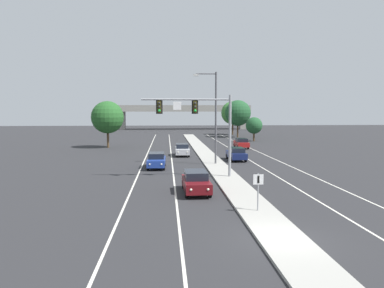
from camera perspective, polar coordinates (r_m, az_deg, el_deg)
The scene contains 19 objects.
ground_plane at distance 17.96m, azimuth 13.91°, elevation -14.37°, with size 260.00×260.00×0.00m, color #28282B.
median_island at distance 34.99m, azimuth 4.80°, elevation -4.49°, with size 2.40×110.00×0.15m, color #9E9B93.
lane_stripe_oncoming_center at distance 41.51m, azimuth -3.12°, elevation -3.03°, with size 0.14×100.00×0.01m, color silver.
lane_stripe_receding_center at distance 42.70m, azimuth 9.61°, elevation -2.87°, with size 0.14×100.00×0.01m, color silver.
edge_stripe_left at distance 41.60m, azimuth -7.68°, elevation -3.06°, with size 0.14×100.00×0.01m, color silver.
edge_stripe_right at distance 43.60m, azimuth 13.83°, elevation -2.78°, with size 0.14×100.00×0.01m, color silver.
overhead_signal_mast at distance 31.92m, azimuth 1.49°, elevation 4.13°, with size 7.87×0.44×7.20m.
median_sign_post at distance 21.69m, azimuth 10.31°, elevation -6.54°, with size 0.60×0.10×2.20m.
street_lamp_median at distance 40.04m, azimuth 3.43°, elevation 4.97°, with size 2.58×0.28×10.00m.
car_oncoming_darkred at distance 26.68m, azimuth 0.62°, elevation -5.91°, with size 1.91×4.51×1.58m.
car_oncoming_blue at distance 38.24m, azimuth -5.57°, elevation -2.53°, with size 1.89×4.50×1.58m.
car_oncoming_silver at distance 48.35m, azimuth -1.54°, elevation -0.88°, with size 1.87×4.49×1.58m.
car_receding_navy at distance 44.09m, azimuth 6.94°, elevation -1.51°, with size 1.89×4.50×1.58m.
car_receding_red at distance 58.53m, azimuth 7.73°, elevation 0.15°, with size 1.84×4.48×1.58m.
overpass_bridge at distance 116.30m, azimuth -1.41°, elevation 5.16°, with size 42.40×6.40×7.65m.
tree_far_left_c at distance 60.03m, azimuth -13.08°, elevation 4.09°, with size 5.19×5.19×7.51m.
tree_far_right_c at distance 81.78m, azimuth 7.19°, elevation 4.82°, with size 5.73×5.73×8.29m.
tree_far_right_a at distance 90.54m, azimuth 6.41°, elevation 4.87°, with size 5.73×5.73×8.29m.
tree_far_right_b at distance 72.22m, azimuth 9.68°, elevation 2.87°, with size 3.25×3.25×4.70m.
Camera 1 is at (-5.33, -16.08, 5.99)m, focal length 34.08 mm.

